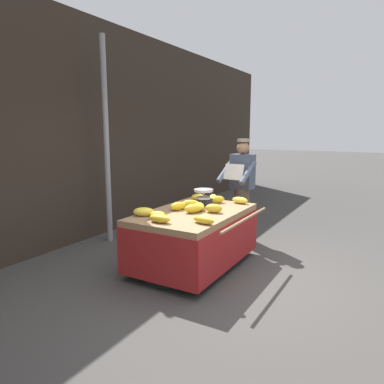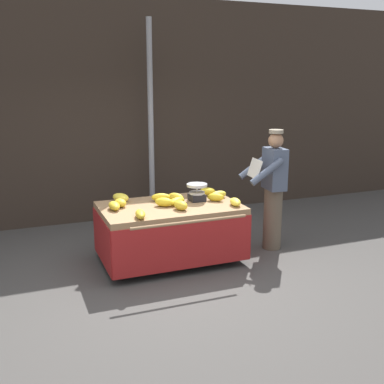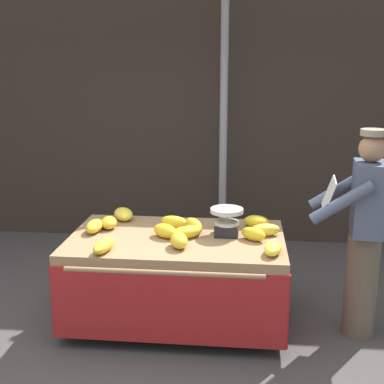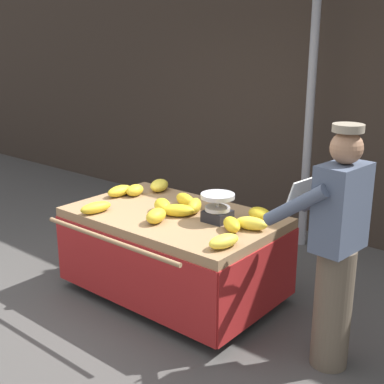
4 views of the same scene
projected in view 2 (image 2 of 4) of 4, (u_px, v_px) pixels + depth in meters
The scene contains 19 objects.
ground_plane at pixel (173, 283), 5.63m from camera, with size 60.00×60.00×0.00m, color #423F3D.
back_wall at pixel (113, 111), 7.92m from camera, with size 16.00×0.24×3.72m, color #332821.
street_pole at pixel (151, 124), 7.68m from camera, with size 0.09×0.09×3.34m, color gray.
banana_cart at pixel (170, 220), 6.18m from camera, with size 1.83×1.33×0.78m.
weighing_scale at pixel (197, 192), 6.32m from camera, with size 0.28×0.28×0.23m.
banana_bunch_0 at pixel (216, 197), 6.31m from camera, with size 0.12×0.23×0.11m, color gold.
banana_bunch_1 at pixel (177, 201), 6.12m from camera, with size 0.13×0.28×0.10m, color gold.
banana_bunch_2 at pixel (176, 197), 6.28m from camera, with size 0.11×0.26×0.12m, color gold.
banana_bunch_3 at pixel (181, 205), 5.89m from camera, with size 0.14×0.23×0.12m, color gold.
banana_bunch_4 at pixel (207, 191), 6.65m from camera, with size 0.15×0.23×0.11m, color gold.
banana_bunch_5 at pixel (120, 203), 6.03m from camera, with size 0.14×0.21×0.11m, color gold.
banana_bunch_6 at pixel (235, 202), 6.09m from camera, with size 0.13×0.26×0.10m, color yellow.
banana_bunch_7 at pixel (161, 197), 6.30m from camera, with size 0.11×0.26×0.11m, color gold.
banana_bunch_8 at pixel (140, 214), 5.55m from camera, with size 0.12×0.29×0.10m, color gold.
banana_bunch_9 at pixel (121, 197), 6.30m from camera, with size 0.17×0.27×0.11m, color yellow.
banana_bunch_10 at pixel (218, 195), 6.46m from camera, with size 0.11×0.26×0.11m, color yellow.
banana_bunch_11 at pixel (114, 206), 5.90m from camera, with size 0.13×0.28×0.10m, color gold.
banana_bunch_12 at pixel (164, 202), 6.05m from camera, with size 0.14×0.24×0.12m, color gold.
vendor_person at pixel (273, 189), 6.59m from camera, with size 0.61×0.56×1.71m.
Camera 2 is at (-1.70, -4.93, 2.39)m, focal length 43.72 mm.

